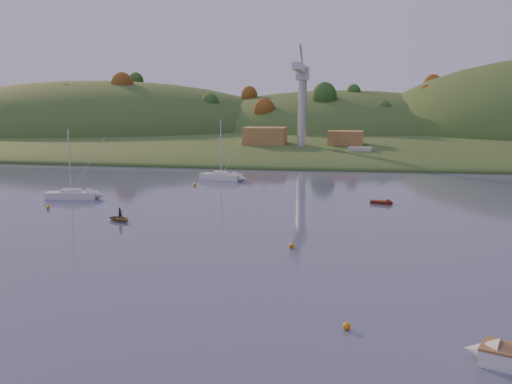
% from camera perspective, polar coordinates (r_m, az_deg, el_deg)
% --- Properties ---
extents(ground, '(500.00, 500.00, 0.00)m').
position_cam_1_polar(ground, '(33.16, -18.22, -17.44)').
color(ground, '#323652').
rests_on(ground, ground).
extents(far_shore, '(620.00, 220.00, 1.50)m').
position_cam_1_polar(far_shore, '(256.87, 6.24, 5.99)').
color(far_shore, '#2C451B').
rests_on(far_shore, ground).
extents(shore_slope, '(640.00, 150.00, 7.00)m').
position_cam_1_polar(shore_slope, '(192.15, 5.13, 4.90)').
color(shore_slope, '#2C451B').
rests_on(shore_slope, ground).
extents(hill_left, '(170.00, 140.00, 44.00)m').
position_cam_1_polar(hill_left, '(249.40, -15.40, 5.62)').
color(hill_left, '#2C451B').
rests_on(hill_left, ground).
extents(hill_center, '(140.00, 120.00, 36.00)m').
position_cam_1_polar(hill_center, '(236.54, 8.39, 5.66)').
color(hill_center, '#2C451B').
rests_on(hill_center, ground).
extents(hillside_trees, '(280.00, 50.00, 32.00)m').
position_cam_1_polar(hillside_trees, '(212.04, 5.54, 5.31)').
color(hillside_trees, '#1B4819').
rests_on(hillside_trees, ground).
extents(wharf, '(42.00, 16.00, 2.40)m').
position_cam_1_polar(wharf, '(148.95, 5.80, 4.08)').
color(wharf, slate).
rests_on(wharf, ground).
extents(shed_west, '(11.00, 8.00, 4.80)m').
position_cam_1_polar(shed_west, '(151.04, 0.90, 5.57)').
color(shed_west, '#A16635').
rests_on(shed_west, wharf).
extents(shed_east, '(9.00, 7.00, 4.00)m').
position_cam_1_polar(shed_east, '(150.40, 8.93, 5.29)').
color(shed_east, '#A16635').
rests_on(shed_east, wharf).
extents(dock_crane, '(3.20, 28.00, 20.30)m').
position_cam_1_polar(dock_crane, '(144.99, 4.61, 10.28)').
color(dock_crane, '#B7B7BC').
rests_on(dock_crane, wharf).
extents(sailboat_near, '(7.66, 3.53, 10.24)m').
position_cam_1_polar(sailboat_near, '(88.77, -17.98, -0.21)').
color(sailboat_near, silver).
rests_on(sailboat_near, ground).
extents(sailboat_far, '(8.26, 4.63, 10.98)m').
position_cam_1_polar(sailboat_far, '(104.22, -3.50, 1.61)').
color(sailboat_far, silver).
rests_on(sailboat_far, ground).
extents(canoe, '(3.68, 3.29, 0.63)m').
position_cam_1_polar(canoe, '(70.94, -13.42, -2.61)').
color(canoe, '#90804F').
rests_on(canoe, ground).
extents(paddler, '(0.54, 0.62, 1.43)m').
position_cam_1_polar(paddler, '(70.86, -13.43, -2.30)').
color(paddler, black).
rests_on(paddler, ground).
extents(red_tender, '(3.41, 1.77, 1.11)m').
position_cam_1_polar(red_tender, '(82.24, 12.79, -1.03)').
color(red_tender, '#52180B').
rests_on(red_tender, ground).
extents(work_vessel, '(13.19, 5.65, 3.30)m').
position_cam_1_polar(work_vessel, '(138.49, 10.35, 3.58)').
color(work_vessel, slate).
rests_on(work_vessel, ground).
extents(buoy_0, '(0.50, 0.50, 0.50)m').
position_cam_1_polar(buoy_0, '(37.99, 9.05, -13.11)').
color(buoy_0, orange).
rests_on(buoy_0, ground).
extents(buoy_1, '(0.50, 0.50, 0.50)m').
position_cam_1_polar(buoy_1, '(56.89, 3.55, -5.38)').
color(buoy_1, orange).
rests_on(buoy_1, ground).
extents(buoy_2, '(0.50, 0.50, 0.50)m').
position_cam_1_polar(buoy_2, '(93.88, -19.49, -0.05)').
color(buoy_2, orange).
rests_on(buoy_2, ground).
extents(buoy_3, '(0.50, 0.50, 0.50)m').
position_cam_1_polar(buoy_3, '(97.39, -6.17, 0.75)').
color(buoy_3, orange).
rests_on(buoy_3, ground).
extents(buoy_4, '(0.50, 0.50, 0.50)m').
position_cam_1_polar(buoy_4, '(81.48, -20.10, -1.45)').
color(buoy_4, orange).
rests_on(buoy_4, ground).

